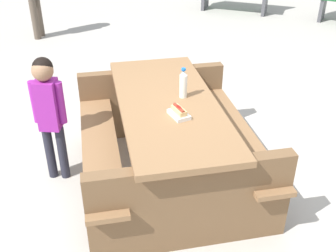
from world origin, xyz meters
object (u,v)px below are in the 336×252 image
Objects in this scene: child_in_coat at (48,105)px; soda_bottle at (183,84)px; hotdog_tray at (179,112)px; picnic_table at (168,134)px.

soda_bottle is at bearing 67.41° from child_in_coat.
child_in_coat is (-0.41, -0.99, -0.16)m from soda_bottle.
child_in_coat reaches higher than hotdog_tray.
hotdog_tray is 1.07m from child_in_coat.
picnic_table is at bearing 173.21° from hotdog_tray.
hotdog_tray is at bearing 50.28° from child_in_coat.
hotdog_tray is (0.25, -0.03, 0.34)m from picnic_table.
child_in_coat is at bearing -129.72° from hotdog_tray.
soda_bottle is 1.35× the size of hotdog_tray.
picnic_table is at bearing 63.01° from child_in_coat.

